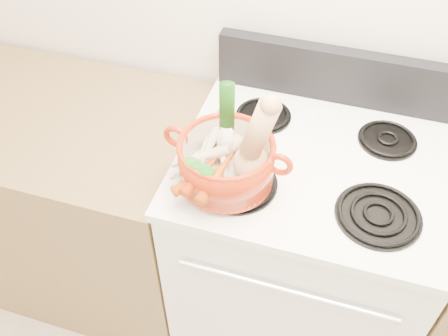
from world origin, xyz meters
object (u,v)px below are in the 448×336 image
(stove_body, at_px, (298,256))
(squash, at_px, (261,142))
(dutch_oven, at_px, (226,162))
(leek, at_px, (227,122))

(stove_body, distance_m, squash, 0.69)
(dutch_oven, xyz_separation_m, squash, (0.09, 0.01, 0.09))
(dutch_oven, distance_m, squash, 0.12)
(stove_body, height_order, squash, squash)
(stove_body, xyz_separation_m, dutch_oven, (-0.22, -0.16, 0.57))
(dutch_oven, height_order, leek, leek)
(stove_body, distance_m, dutch_oven, 0.63)
(dutch_oven, height_order, squash, squash)
(squash, xyz_separation_m, leek, (-0.10, 0.04, 0.01))
(squash, bearing_deg, stove_body, 28.15)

